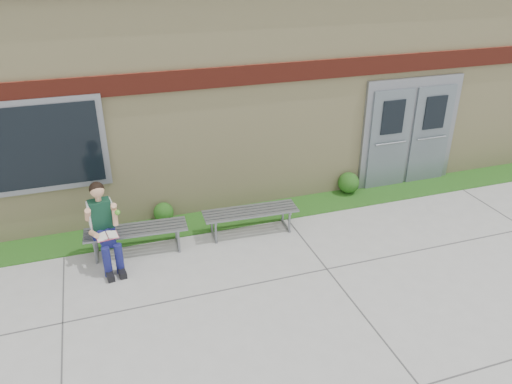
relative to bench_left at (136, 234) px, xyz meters
name	(u,v)px	position (x,y,z in m)	size (l,w,h in m)	color
ground	(280,301)	(1.80, -2.00, -0.34)	(80.00, 80.00, 0.00)	#9E9E99
grass_strip	(231,217)	(1.80, 0.60, -0.33)	(16.00, 0.80, 0.02)	#174C14
school_building	(188,69)	(1.80, 3.99, 1.77)	(16.20, 6.22, 4.20)	beige
bench_left	(136,234)	(0.00, 0.00, 0.00)	(1.70, 0.57, 0.44)	gray
bench_right	(251,215)	(2.00, 0.00, 0.00)	(1.70, 0.55, 0.44)	gray
girl	(104,225)	(-0.49, -0.21, 0.38)	(0.55, 0.89, 1.39)	navy
shrub_mid	(164,212)	(0.58, 0.85, -0.13)	(0.37, 0.37, 0.37)	#174C14
shrub_east	(349,183)	(4.41, 0.85, -0.10)	(0.44, 0.44, 0.44)	#174C14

